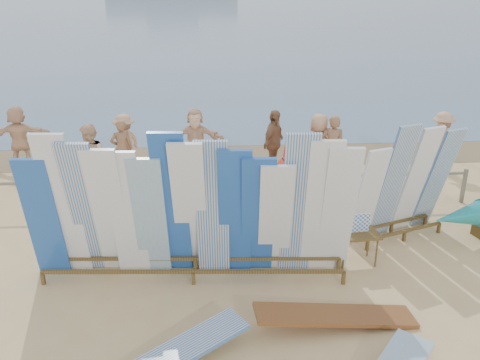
{
  "coord_description": "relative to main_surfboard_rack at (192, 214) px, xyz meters",
  "views": [
    {
      "loc": [
        -0.39,
        -8.45,
        5.32
      ],
      "look_at": [
        0.27,
        1.92,
        1.19
      ],
      "focal_mm": 38.0,
      "sensor_mm": 36.0,
      "label": 1
    }
  ],
  "objects": [
    {
      "name": "ground",
      "position": [
        0.73,
        0.08,
        -1.35
      ],
      "size": [
        160.0,
        160.0,
        0.0
      ],
      "primitive_type": "plane",
      "color": "#D7B67C",
      "rests_on": "ground"
    },
    {
      "name": "ocean",
      "position": [
        0.73,
        128.08,
        -1.35
      ],
      "size": [
        320.0,
        240.0,
        0.02
      ],
      "primitive_type": "cube",
      "color": "slate",
      "rests_on": "ground"
    },
    {
      "name": "wet_sand_strip",
      "position": [
        0.73,
        7.28,
        -1.35
      ],
      "size": [
        40.0,
        2.6,
        0.01
      ],
      "primitive_type": "cube",
      "color": "olive",
      "rests_on": "ground"
    },
    {
      "name": "fence",
      "position": [
        0.73,
        3.08,
        -0.72
      ],
      "size": [
        12.08,
        0.08,
        0.9
      ],
      "color": "#79705B",
      "rests_on": "ground"
    },
    {
      "name": "main_surfboard_rack",
      "position": [
        0.0,
        0.0,
        0.0
      ],
      "size": [
        6.01,
        1.14,
        3.0
      ],
      "rotation": [
        0.0,
        0.0,
        -0.06
      ],
      "color": "brown",
      "rests_on": "ground"
    },
    {
      "name": "side_surfboard_rack",
      "position": [
        4.46,
        1.36,
        -0.13
      ],
      "size": [
        2.45,
        1.45,
        2.68
      ],
      "rotation": [
        0.0,
        0.0,
        0.35
      ],
      "color": "brown",
      "rests_on": "ground"
    },
    {
      "name": "vendor_table",
      "position": [
        3.22,
        0.34,
        -0.99
      ],
      "size": [
        0.86,
        0.64,
        1.08
      ],
      "rotation": [
        0.0,
        0.0,
        0.08
      ],
      "color": "brown",
      "rests_on": "ground"
    },
    {
      "name": "flat_board_c",
      "position": [
        2.34,
        -1.61,
        -1.35
      ],
      "size": [
        2.72,
        0.76,
        0.41
      ],
      "primitive_type": "cube",
      "rotation": [
        0.13,
        0.0,
        1.64
      ],
      "color": "brown",
      "rests_on": "ground"
    },
    {
      "name": "beach_chair_left",
      "position": [
        1.14,
        4.05,
        -1.11
      ],
      "size": [
        0.66,
        0.68,
        0.81
      ],
      "rotation": [
        0.0,
        0.0,
        -0.35
      ],
      "color": "#B41E13",
      "rests_on": "ground"
    },
    {
      "name": "beach_chair_right",
      "position": [
        1.65,
        3.87,
        -1.08
      ],
      "size": [
        0.83,
        0.83,
        0.93
      ],
      "rotation": [
        0.0,
        0.0,
        0.61
      ],
      "color": "#B41E13",
      "rests_on": "ground"
    },
    {
      "name": "stroller",
      "position": [
        2.44,
        4.25,
        -0.91
      ],
      "size": [
        0.81,
        0.94,
        1.08
      ],
      "rotation": [
        0.0,
        0.0,
        -0.42
      ],
      "color": "#B41E13",
      "rests_on": "ground"
    },
    {
      "name": "beachgoer_7",
      "position": [
        3.78,
        4.96,
        -0.42
      ],
      "size": [
        0.76,
        0.57,
        1.85
      ],
      "primitive_type": "imported",
      "rotation": [
        0.0,
        0.0,
        2.81
      ],
      "color": "#8C6042",
      "rests_on": "ground"
    },
    {
      "name": "beachgoer_5",
      "position": [
        -0.07,
        6.08,
        -0.44
      ],
      "size": [
        1.69,
        0.56,
        1.81
      ],
      "primitive_type": "imported",
      "rotation": [
        0.0,
        0.0,
        6.27
      ],
      "color": "beige",
      "rests_on": "ground"
    },
    {
      "name": "beachgoer_9",
      "position": [
        7.1,
        5.41,
        -0.46
      ],
      "size": [
        0.74,
        1.23,
        1.77
      ],
      "primitive_type": "imported",
      "rotation": [
        0.0,
        0.0,
        4.47
      ],
      "color": "tan",
      "rests_on": "ground"
    },
    {
      "name": "beachgoer_3",
      "position": [
        -2.11,
        5.92,
        -0.48
      ],
      "size": [
        0.97,
        1.19,
        1.72
      ],
      "primitive_type": "imported",
      "rotation": [
        0.0,
        0.0,
        4.17
      ],
      "color": "tan",
      "rests_on": "ground"
    },
    {
      "name": "beachgoer_1",
      "position": [
        -2.12,
        5.4,
        -0.5
      ],
      "size": [
        0.7,
        0.54,
        1.7
      ],
      "primitive_type": "imported",
      "rotation": [
        0.0,
        0.0,
        3.5
      ],
      "color": "#8C6042",
      "rests_on": "ground"
    },
    {
      "name": "beachgoer_4",
      "position": [
        2.19,
        5.46,
        -0.4
      ],
      "size": [
        1.0,
        1.19,
        1.88
      ],
      "primitive_type": "imported",
      "rotation": [
        0.0,
        0.0,
        0.99
      ],
      "color": "#8C6042",
      "rests_on": "ground"
    },
    {
      "name": "beachgoer_11",
      "position": [
        -5.34,
        6.62,
        -0.42
      ],
      "size": [
        1.73,
        0.59,
        1.86
      ],
      "primitive_type": "imported",
      "rotation": [
        0.0,
        0.0,
        3.16
      ],
      "color": "beige",
      "rests_on": "ground"
    },
    {
      "name": "beachgoer_6",
      "position": [
        3.44,
        5.25,
        -0.44
      ],
      "size": [
        0.97,
        0.85,
        1.81
      ],
      "primitive_type": "imported",
      "rotation": [
        0.0,
        0.0,
        3.74
      ],
      "color": "tan",
      "rests_on": "ground"
    },
    {
      "name": "beachgoer_2",
      "position": [
        -2.73,
        4.2,
        -0.4
      ],
      "size": [
        0.69,
        1.01,
        1.89
      ],
      "primitive_type": "imported",
      "rotation": [
        0.0,
        0.0,
        5.01
      ],
      "color": "beige",
      "rests_on": "ground"
    }
  ]
}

